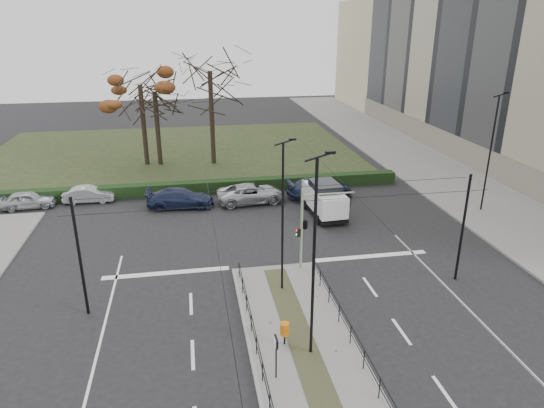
{
  "coord_description": "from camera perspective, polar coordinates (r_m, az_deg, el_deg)",
  "views": [
    {
      "loc": [
        -4.3,
        -19.23,
        13.27
      ],
      "look_at": [
        0.33,
        7.22,
        3.05
      ],
      "focal_mm": 32.0,
      "sensor_mm": 36.0,
      "label": 1
    }
  ],
  "objects": [
    {
      "name": "parked_car_first",
      "position": [
        40.63,
        -26.79,
        0.44
      ],
      "size": [
        3.97,
        1.87,
        1.31
      ],
      "primitive_type": "imported",
      "rotation": [
        0.0,
        0.0,
        1.65
      ],
      "color": "#A2A5AA",
      "rests_on": "ground"
    },
    {
      "name": "streetlamp_sidewalk",
      "position": [
        37.82,
        24.3,
        5.56
      ],
      "size": [
        0.71,
        0.15,
        8.55
      ],
      "color": "black",
      "rests_on": "sidewalk_east"
    },
    {
      "name": "white_van",
      "position": [
        34.95,
        6.22,
        0.67
      ],
      "size": [
        2.37,
        4.78,
        2.48
      ],
      "color": "silver",
      "rests_on": "ground"
    },
    {
      "name": "apartment_block",
      "position": [
        53.99,
        27.88,
        15.5
      ],
      "size": [
        13.09,
        52.1,
        21.64
      ],
      "color": "#C5B68E",
      "rests_on": "ground"
    },
    {
      "name": "hedge",
      "position": [
        39.96,
        -11.84,
        1.75
      ],
      "size": [
        38.0,
        1.0,
        1.0
      ],
      "primitive_type": "cube",
      "color": "black",
      "rests_on": "ground"
    },
    {
      "name": "sidewalk_east",
      "position": [
        48.7,
        17.81,
        4.1
      ],
      "size": [
        8.0,
        90.0,
        0.14
      ],
      "primitive_type": "cube",
      "color": "slate",
      "rests_on": "ground"
    },
    {
      "name": "rust_tree",
      "position": [
        47.55,
        -15.28,
        13.36
      ],
      "size": [
        7.24,
        7.24,
        9.97
      ],
      "color": "black",
      "rests_on": "park"
    },
    {
      "name": "park",
      "position": [
        52.94,
        -11.52,
        5.96
      ],
      "size": [
        38.0,
        26.0,
        0.1
      ],
      "primitive_type": "cube",
      "color": "#232F17",
      "rests_on": "ground"
    },
    {
      "name": "streetlamp_median_far",
      "position": [
        23.9,
        1.3,
        -1.48
      ],
      "size": [
        0.67,
        0.14,
        7.97
      ],
      "color": "black",
      "rests_on": "median_island"
    },
    {
      "name": "traffic_light",
      "position": [
        26.61,
        4.08,
        -2.2
      ],
      "size": [
        3.2,
        1.81,
        4.7
      ],
      "color": "gray",
      "rests_on": "median_island"
    },
    {
      "name": "median_railing",
      "position": [
        21.12,
        3.84,
        -14.8
      ],
      "size": [
        4.14,
        13.24,
        0.92
      ],
      "color": "black",
      "rests_on": "median_island"
    },
    {
      "name": "litter_bin",
      "position": [
        21.41,
        1.5,
        -14.51
      ],
      "size": [
        0.4,
        0.4,
        1.04
      ],
      "color": "black",
      "rests_on": "median_island"
    },
    {
      "name": "bare_tree_center",
      "position": [
        46.6,
        -7.29,
        14.48
      ],
      "size": [
        7.12,
        7.12,
        11.67
      ],
      "color": "black",
      "rests_on": "park"
    },
    {
      "name": "info_panel",
      "position": [
        19.28,
        0.47,
        -16.43
      ],
      "size": [
        0.11,
        0.48,
        1.85
      ],
      "color": "black",
      "rests_on": "median_island"
    },
    {
      "name": "parked_car_second",
      "position": [
        40.11,
        -20.75,
        1.06
      ],
      "size": [
        3.79,
        1.36,
        1.24
      ],
      "primitive_type": "imported",
      "rotation": [
        0.0,
        0.0,
        1.56
      ],
      "color": "#A2A5AA",
      "rests_on": "ground"
    },
    {
      "name": "parked_car_third",
      "position": [
        37.07,
        -10.75,
        0.68
      ],
      "size": [
        5.14,
        2.46,
        1.45
      ],
      "primitive_type": "imported",
      "rotation": [
        0.0,
        0.0,
        1.48
      ],
      "color": "#1B233F",
      "rests_on": "ground"
    },
    {
      "name": "parked_car_fourth",
      "position": [
        37.44,
        -2.46,
        1.25
      ],
      "size": [
        5.44,
        2.92,
        1.45
      ],
      "primitive_type": "imported",
      "rotation": [
        0.0,
        0.0,
        1.67
      ],
      "color": "#A2A5AA",
      "rests_on": "ground"
    },
    {
      "name": "bare_tree_near",
      "position": [
        47.38,
        -13.61,
        12.12
      ],
      "size": [
        5.91,
        5.91,
        9.25
      ],
      "color": "black",
      "rests_on": "park"
    },
    {
      "name": "catenary",
      "position": [
        23.46,
        1.57,
        -3.99
      ],
      "size": [
        20.0,
        34.0,
        6.0
      ],
      "color": "black",
      "rests_on": "ground"
    },
    {
      "name": "ground",
      "position": [
        23.76,
        2.28,
        -13.13
      ],
      "size": [
        140.0,
        140.0,
        0.0
      ],
      "primitive_type": "plane",
      "color": "black",
      "rests_on": "ground"
    },
    {
      "name": "streetlamp_median_near",
      "position": [
        19.09,
        5.0,
        -6.36
      ],
      "size": [
        0.73,
        0.15,
        8.71
      ],
      "color": "black",
      "rests_on": "median_island"
    },
    {
      "name": "median_island",
      "position": [
        21.74,
        3.72,
        -16.59
      ],
      "size": [
        4.4,
        15.0,
        0.14
      ],
      "primitive_type": "cube",
      "color": "slate",
      "rests_on": "ground"
    },
    {
      "name": "parked_car_fifth",
      "position": [
        38.73,
        5.62,
        1.89
      ],
      "size": [
        5.41,
        2.61,
        1.52
      ],
      "primitive_type": "imported",
      "rotation": [
        0.0,
        0.0,
        1.66
      ],
      "color": "#1B233F",
      "rests_on": "ground"
    }
  ]
}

